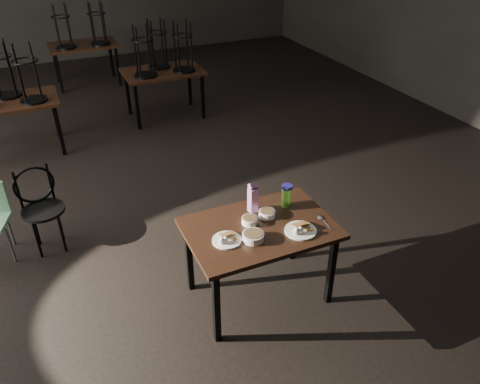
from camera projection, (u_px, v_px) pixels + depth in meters
name	position (u px, v px, depth m)	size (l,w,h in m)	color
main_table	(260.00, 234.00, 3.83)	(1.20, 0.80, 0.75)	black
plate_left	(227.00, 239.00, 3.62)	(0.23, 0.23, 0.07)	white
plate_right	(301.00, 229.00, 3.72)	(0.26, 0.26, 0.08)	white
bowl_near	(250.00, 220.00, 3.81)	(0.13, 0.13, 0.05)	white
bowl_far	(267.00, 213.00, 3.89)	(0.14, 0.14, 0.05)	white
bowl_big	(253.00, 236.00, 3.62)	(0.17, 0.17, 0.06)	white
juice_carton	(253.00, 198.00, 3.91)	(0.08, 0.08, 0.28)	#8C197E
water_bottle	(287.00, 195.00, 3.99)	(0.11, 0.11, 0.20)	#7AEA45
spoon	(321.00, 218.00, 3.88)	(0.05, 0.21, 0.01)	silver
bentwood_chair	(40.00, 203.00, 4.53)	(0.43, 0.42, 0.85)	black
bg_table_left	(9.00, 99.00, 6.11)	(1.20, 0.80, 1.48)	black
bg_table_right	(163.00, 69.00, 7.18)	(1.20, 0.80, 1.48)	black
bg_table_far	(83.00, 44.00, 8.48)	(1.20, 0.80, 1.48)	black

